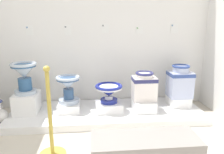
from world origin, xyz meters
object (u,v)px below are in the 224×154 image
plinth_block_squat_floral (178,101)px  info_placard_third (105,28)px  antique_toilet_slender_white (68,86)px  info_placard_fifth (174,28)px  antique_toilet_pale_glazed (144,85)px  info_placard_fourth (139,30)px  antique_toilet_rightmost (109,91)px  info_placard_second (68,30)px  plinth_block_pale_glazed (143,105)px  antique_toilet_squat_floral (180,81)px  info_placard_first (29,30)px  plinth_block_rightmost (109,106)px  plinth_block_broad_patterned (27,103)px  stanchion_post_near_left (51,133)px  antique_toilet_broad_patterned (24,74)px  plinth_block_slender_white (69,106)px

plinth_block_squat_floral → info_placard_third: size_ratio=2.23×
antique_toilet_slender_white → info_placard_fifth: size_ratio=2.62×
antique_toilet_pale_glazed → info_placard_fourth: (0.02, 0.52, 0.76)m
antique_toilet_rightmost → info_placard_fourth: 1.10m
info_placard_second → info_placard_fourth: size_ratio=1.34×
info_placard_second → plinth_block_squat_floral: bearing=-12.8°
plinth_block_pale_glazed → info_placard_second: 1.61m
antique_toilet_squat_floral → info_placard_fourth: size_ratio=4.46×
info_placard_second → info_placard_third: 0.57m
antique_toilet_slender_white → info_placard_first: size_ratio=2.71×
plinth_block_rightmost → info_placard_second: size_ratio=2.53×
info_placard_second → info_placard_fourth: bearing=-0.0°
info_placard_first → info_placard_fifth: 2.25m
plinth_block_broad_patterned → info_placard_fourth: (1.69, 0.44, 0.99)m
info_placard_third → info_placard_fourth: size_ratio=1.23×
info_placard_fourth → antique_toilet_rightmost: bearing=-136.0°
info_placard_third → plinth_block_pale_glazed: bearing=-45.3°
antique_toilet_squat_floral → stanchion_post_near_left: 2.04m
antique_toilet_slender_white → antique_toilet_squat_floral: size_ratio=0.79×
info_placard_fifth → antique_toilet_squat_floral: bearing=-90.8°
plinth_block_squat_floral → info_placard_fifth: size_ratio=2.03×
antique_toilet_slender_white → info_placard_fourth: 1.40m
plinth_block_rightmost → antique_toilet_squat_floral: antique_toilet_squat_floral is taller
antique_toilet_rightmost → plinth_block_pale_glazed: (0.50, -0.01, -0.22)m
plinth_block_pale_glazed → stanchion_post_near_left: (-1.17, -0.88, 0.08)m
antique_toilet_rightmost → info_placard_fifth: 1.48m
info_placard_third → info_placard_fifth: (1.11, 0.00, -0.00)m
antique_toilet_broad_patterned → antique_toilet_rightmost: (1.16, -0.07, -0.26)m
antique_toilet_rightmost → stanchion_post_near_left: size_ratio=0.41×
plinth_block_slender_white → info_placard_fourth: (1.10, 0.44, 1.07)m
antique_toilet_pale_glazed → info_placard_fourth: 0.92m
antique_toilet_pale_glazed → plinth_block_pale_glazed: bearing=-135.0°
antique_toilet_slender_white → stanchion_post_near_left: size_ratio=0.41×
plinth_block_pale_glazed → info_placard_fourth: size_ratio=3.40×
antique_toilet_rightmost → antique_toilet_pale_glazed: bearing=-1.5°
plinth_block_squat_floral → info_placard_first: size_ratio=2.09×
info_placard_fourth → plinth_block_pale_glazed: bearing=-92.7°
plinth_block_pale_glazed → plinth_block_squat_floral: 0.60m
plinth_block_broad_patterned → plinth_block_slender_white: plinth_block_broad_patterned is taller
plinth_block_pale_glazed → plinth_block_rightmost: bearing=178.5°
antique_toilet_rightmost → info_placard_first: bearing=156.2°
plinth_block_squat_floral → plinth_block_broad_patterned: bearing=-178.6°
info_placard_second → info_placard_fifth: 1.68m
plinth_block_rightmost → antique_toilet_squat_floral: (1.09, 0.13, 0.32)m
antique_toilet_broad_patterned → info_placard_fifth: (2.26, 0.44, 0.59)m
antique_toilet_pale_glazed → info_placard_first: 1.90m
plinth_block_broad_patterned → info_placard_second: info_placard_second is taller
plinth_block_pale_glazed → info_placard_third: size_ratio=2.76×
antique_toilet_slender_white → info_placard_third: 1.06m
info_placard_third → info_placard_fourth: 0.54m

